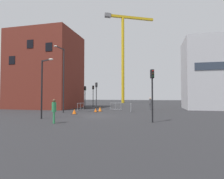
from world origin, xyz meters
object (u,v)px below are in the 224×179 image
object	(u,v)px
streetlamp_short	(43,83)
traffic_light_crosswalk	(152,87)
traffic_cone_on_verge	(100,109)
traffic_cone_orange	(96,110)
traffic_light_island	(96,92)
streetlamp_tall	(63,75)
traffic_light_median	(85,93)
traffic_cone_striped	(74,112)
pedestrian_walking	(54,109)
construction_crane	(124,47)
pedestrian_waiting	(150,103)
traffic_light_near	(93,93)

from	to	relation	value
streetlamp_short	traffic_light_crosswalk	xyz separation A→B (m)	(9.76, 0.02, -0.50)
traffic_light_crosswalk	traffic_cone_on_verge	distance (m)	11.86
traffic_cone_orange	traffic_light_island	bearing A→B (deg)	106.97
streetlamp_tall	traffic_cone_on_verge	xyz separation A→B (m)	(3.95, 3.10, -4.45)
traffic_light_median	traffic_light_crosswalk	bearing A→B (deg)	-51.47
traffic_cone_striped	traffic_light_median	bearing A→B (deg)	104.39
traffic_cone_orange	traffic_cone_on_verge	xyz separation A→B (m)	(0.23, 1.21, 0.06)
traffic_light_crosswalk	pedestrian_walking	bearing A→B (deg)	-163.20
streetlamp_tall	streetlamp_short	xyz separation A→B (m)	(1.33, -6.05, -1.44)
construction_crane	traffic_light_crosswalk	xyz separation A→B (m)	(9.34, -40.84, -14.49)
construction_crane	pedestrian_waiting	xyz separation A→B (m)	(8.76, -27.52, -16.20)
traffic_light_median	traffic_cone_striped	world-z (taller)	traffic_light_median
streetlamp_short	traffic_cone_on_verge	size ratio (longest dim) A/B	8.51
traffic_light_near	traffic_light_island	distance (m)	7.89
streetlamp_short	traffic_cone_striped	xyz separation A→B (m)	(0.84, 4.85, -3.03)
streetlamp_tall	pedestrian_walking	size ratio (longest dim) A/B	4.36
streetlamp_tall	traffic_cone_striped	xyz separation A→B (m)	(2.17, -1.20, -4.47)
traffic_light_crosswalk	streetlamp_tall	bearing A→B (deg)	151.45
streetlamp_short	pedestrian_waiting	world-z (taller)	streetlamp_short
construction_crane	pedestrian_waiting	bearing A→B (deg)	-72.34
streetlamp_short	traffic_light_near	xyz separation A→B (m)	(-1.83, 19.10, -0.56)
streetlamp_short	traffic_light_near	distance (m)	19.20
traffic_cone_striped	streetlamp_tall	bearing A→B (deg)	151.04
pedestrian_waiting	traffic_cone_striped	distance (m)	11.93
streetlamp_short	traffic_light_crosswalk	bearing A→B (deg)	0.11
traffic_cone_orange	traffic_cone_striped	bearing A→B (deg)	-116.62
traffic_light_median	traffic_light_island	xyz separation A→B (m)	(2.77, -2.42, 0.24)
streetlamp_tall	traffic_cone_orange	size ratio (longest dim) A/B	15.60
streetlamp_tall	streetlamp_short	bearing A→B (deg)	-77.62
streetlamp_tall	traffic_light_median	distance (m)	8.49
traffic_cone_on_verge	traffic_light_median	bearing A→B (deg)	129.45
streetlamp_short	traffic_cone_striped	size ratio (longest dim) A/B	8.94
traffic_light_near	traffic_cone_orange	distance (m)	12.20
streetlamp_short	traffic_light_crosswalk	world-z (taller)	streetlamp_short
traffic_light_crosswalk	construction_crane	bearing A→B (deg)	102.88
traffic_light_crosswalk	traffic_cone_striped	bearing A→B (deg)	151.56
pedestrian_walking	pedestrian_waiting	distance (m)	16.94
traffic_cone_on_verge	traffic_light_crosswalk	bearing A→B (deg)	-51.99
traffic_light_island	traffic_light_crosswalk	bearing A→B (deg)	-54.08
construction_crane	traffic_light_crosswalk	size ratio (longest dim) A/B	6.45
streetlamp_tall	traffic_light_near	bearing A→B (deg)	92.20
construction_crane	pedestrian_walking	xyz separation A→B (m)	(2.00, -43.06, -16.20)
traffic_light_near	pedestrian_walking	xyz separation A→B (m)	(4.25, -21.30, -1.66)
streetlamp_short	pedestrian_walking	world-z (taller)	streetlamp_short
pedestrian_waiting	traffic_light_median	bearing A→B (deg)	175.21
pedestrian_waiting	traffic_cone_on_verge	xyz separation A→B (m)	(-6.57, -4.19, -0.80)
streetlamp_short	traffic_light_near	world-z (taller)	streetlamp_short
traffic_light_crosswalk	traffic_light_median	xyz separation A→B (m)	(-11.32, 14.22, -0.28)
pedestrian_walking	streetlamp_tall	bearing A→B (deg)	114.44
traffic_light_median	traffic_cone_orange	size ratio (longest dim) A/B	7.21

